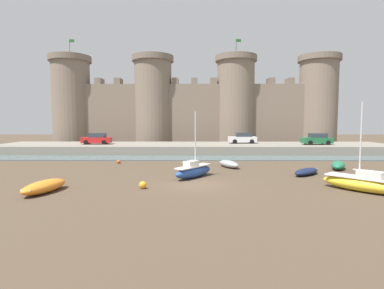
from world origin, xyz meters
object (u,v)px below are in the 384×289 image
Objects in this scene: mooring_buoy_near_shore at (143,185)px; rowboat_midflat_centre at (229,164)px; sailboat_midflat_right at (194,171)px; mooring_buoy_near_channel at (119,162)px; sailboat_foreground_centre at (364,183)px; car_quay_east at (243,138)px; rowboat_foreground_left at (338,165)px; car_quay_west at (317,139)px; rowboat_foreground_right at (306,171)px; car_quay_centre_east at (97,139)px; rowboat_near_channel_left at (44,186)px.

rowboat_midflat_centre is at bearing 53.50° from mooring_buoy_near_shore.
sailboat_midflat_right is 13.46× the size of mooring_buoy_near_channel.
sailboat_foreground_centre is at bearing -23.24° from sailboat_midflat_right.
mooring_buoy_near_shore is at bearing -113.37° from car_quay_east.
sailboat_foreground_centre reaches higher than rowboat_midflat_centre.
car_quay_west reaches higher than rowboat_foreground_left.
rowboat_foreground_right is at bearing 21.90° from mooring_buoy_near_shore.
rowboat_midflat_centre is 11.66m from mooring_buoy_near_shore.
mooring_buoy_near_shore is (-3.45, -4.01, -0.32)m from sailboat_midflat_right.
mooring_buoy_near_channel is 0.10× the size of car_quay_centre_east.
rowboat_midflat_centre is 16.78m from rowboat_near_channel_left.
rowboat_near_channel_left is 0.93× the size of car_quay_east.
rowboat_midflat_centre is 19.39m from car_quay_west.
rowboat_foreground_right is 0.93× the size of rowboat_foreground_left.
sailboat_midflat_right reaches higher than car_quay_west.
sailboat_midflat_right reaches higher than rowboat_near_channel_left.
car_quay_east is (-6.45, 16.63, 1.61)m from rowboat_foreground_left.
sailboat_midflat_right is at bearing -44.31° from mooring_buoy_near_channel.
rowboat_near_channel_left is (-9.59, -5.15, -0.17)m from sailboat_midflat_right.
sailboat_midflat_right is 23.78m from car_quay_centre_east.
sailboat_foreground_centre is (11.09, -4.76, -0.02)m from sailboat_midflat_right.
rowboat_foreground_right is 19.16m from car_quay_west.
sailboat_midflat_right is 1.29× the size of car_quay_centre_east.
rowboat_foreground_right is at bearing 7.36° from sailboat_midflat_right.
car_quay_centre_east is (-27.86, 14.78, 1.61)m from rowboat_foreground_left.
car_quay_east is at bearing 57.04° from rowboat_near_channel_left.
rowboat_foreground_right is (19.22, 6.39, -0.11)m from rowboat_near_channel_left.
car_quay_west is at bearing 43.22° from rowboat_midflat_centre.
rowboat_near_channel_left is 31.18m from car_quay_east.
sailboat_foreground_centre is 24.28m from car_quay_west.
rowboat_foreground_right is 18.93m from mooring_buoy_near_channel.
rowboat_foreground_right is 6.41× the size of mooring_buoy_near_shore.
car_quay_west is 1.00× the size of car_quay_centre_east.
mooring_buoy_near_shore is 0.12× the size of car_quay_west.
car_quay_east is 1.00× the size of car_quay_west.
mooring_buoy_near_shore is at bearing -68.69° from mooring_buoy_near_channel.
sailboat_foreground_centre is at bearing 1.08° from rowboat_near_channel_left.
sailboat_foreground_centre reaches higher than rowboat_foreground_left.
sailboat_foreground_centre is 20.68m from rowboat_near_channel_left.
sailboat_foreground_centre is at bearing -33.43° from mooring_buoy_near_channel.
rowboat_midflat_centre is 0.81× the size of car_quay_east.
car_quay_west is (27.16, 23.74, 1.60)m from rowboat_near_channel_left.
sailboat_foreground_centre reaches higher than car_quay_east.
car_quay_centre_east is at bearing -175.06° from car_quay_east.
rowboat_near_channel_left is at bearing -79.58° from car_quay_centre_east.
rowboat_foreground_left is (2.72, 9.12, -0.17)m from sailboat_foreground_centre.
rowboat_near_channel_left is (-13.08, -10.51, 0.05)m from rowboat_midflat_centre.
car_quay_centre_east is (-21.41, -1.85, 0.00)m from car_quay_east.
sailboat_midflat_right is at bearing 49.31° from mooring_buoy_near_shore.
car_quay_centre_east is at bearing 117.97° from mooring_buoy_near_channel.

